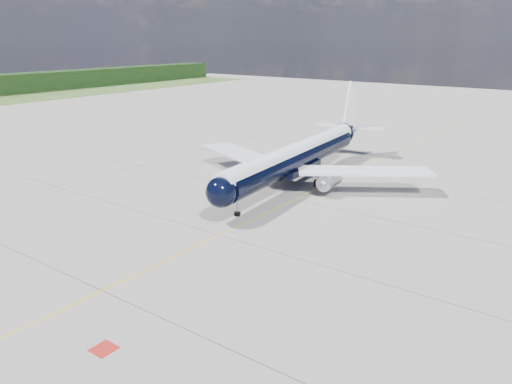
% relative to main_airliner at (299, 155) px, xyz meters
% --- Properties ---
extents(ground, '(320.00, 320.00, 0.00)m').
position_rel_main_airliner_xyz_m(ground, '(3.68, -1.91, -4.02)').
color(ground, gray).
rests_on(ground, ground).
extents(taxiway_centerline, '(0.16, 160.00, 0.01)m').
position_rel_main_airliner_xyz_m(taxiway_centerline, '(3.68, -6.91, -4.02)').
color(taxiway_centerline, '#E0B10B').
rests_on(taxiway_centerline, ground).
extents(red_marking, '(1.60, 1.60, 0.01)m').
position_rel_main_airliner_xyz_m(red_marking, '(10.48, -41.91, -4.02)').
color(red_marking, maroon).
rests_on(red_marking, ground).
extents(main_airliner, '(36.71, 44.89, 12.96)m').
position_rel_main_airliner_xyz_m(main_airliner, '(0.00, 0.00, 0.00)').
color(main_airliner, black).
rests_on(main_airliner, ground).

